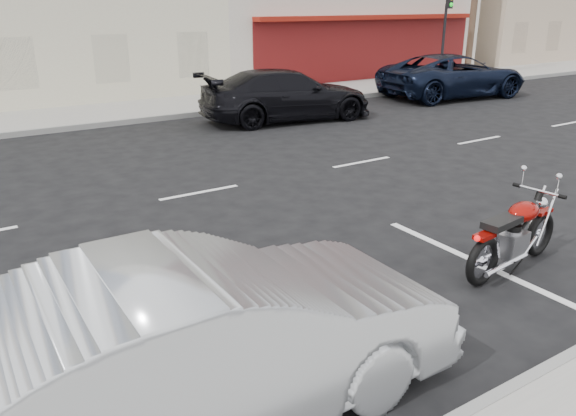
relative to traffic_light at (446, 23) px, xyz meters
name	(u,v)px	position (x,y,z in m)	size (l,w,h in m)	color
ground	(288,176)	(-13.50, -8.33, -2.56)	(120.00, 120.00, 0.00)	black
traffic_light	(446,23)	(0.00, 0.00, 0.00)	(0.26, 0.30, 3.80)	black
fire_hydrant	(415,73)	(-1.50, 0.17, -2.03)	(0.20, 0.20, 0.72)	beige
motorcycle	(542,224)	(-12.57, -13.53, -2.08)	(2.07, 0.68, 1.04)	black
sedan_silver	(200,344)	(-18.03, -14.05, -1.79)	(1.62, 4.64, 1.53)	#A9ACB0
suv_far	(453,76)	(-2.66, -3.02, -1.75)	(2.67, 5.78, 1.61)	black
car_far	(287,95)	(-10.33, -3.34, -1.79)	(2.15, 5.30, 1.54)	black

